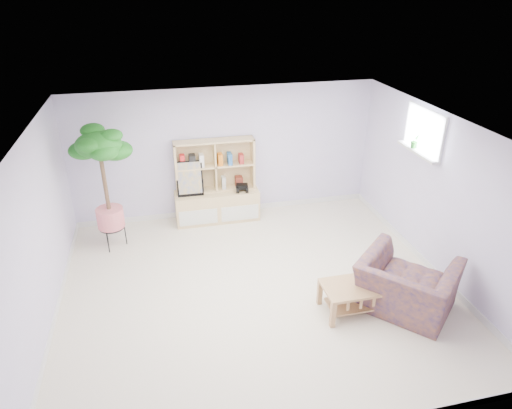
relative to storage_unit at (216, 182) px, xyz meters
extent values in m
cube|color=beige|center=(0.22, -2.24, -0.76)|extent=(5.50, 5.00, 0.01)
cube|color=white|center=(0.22, -2.24, 1.64)|extent=(5.50, 5.00, 0.01)
cube|color=silver|center=(0.22, 0.26, 0.44)|extent=(5.50, 0.01, 2.40)
cube|color=silver|center=(0.22, -4.74, 0.44)|extent=(5.50, 0.01, 2.40)
cube|color=silver|center=(-2.53, -2.24, 0.44)|extent=(0.01, 5.00, 2.40)
cube|color=silver|center=(2.97, -2.24, 0.44)|extent=(0.01, 5.00, 2.40)
cube|color=silver|center=(2.89, -1.64, 0.92)|extent=(0.14, 1.00, 0.04)
imported|color=#1E5824|center=(1.56, -3.04, -0.20)|extent=(0.28, 0.24, 0.30)
imported|color=navy|center=(2.07, -3.13, -0.32)|extent=(1.56, 1.57, 0.88)
imported|color=#195D18|center=(2.89, -1.51, 1.05)|extent=(0.15, 0.13, 0.23)
camera|label=1|loc=(-0.99, -7.49, 3.30)|focal=32.00mm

